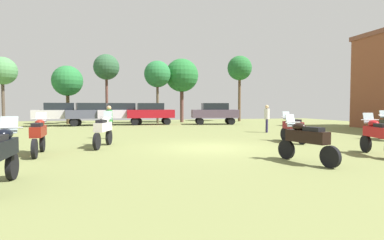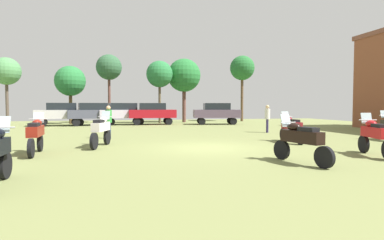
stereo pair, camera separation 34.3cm
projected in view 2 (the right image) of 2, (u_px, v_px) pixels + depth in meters
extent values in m
cube|color=olive|center=(208.00, 148.00, 12.52)|extent=(44.00, 52.00, 0.02)
cylinder|color=black|center=(5.00, 165.00, 7.11)|extent=(0.13, 0.65, 0.65)
cube|color=silver|center=(1.00, 125.00, 6.93)|extent=(0.36, 0.16, 0.39)
cylinder|color=#B7B7BC|center=(0.00, 128.00, 6.85)|extent=(0.62, 0.04, 0.04)
cylinder|color=black|center=(107.00, 137.00, 13.49)|extent=(0.29, 0.68, 0.67)
cylinder|color=black|center=(94.00, 141.00, 11.87)|extent=(0.29, 0.68, 0.67)
cube|color=silver|center=(101.00, 127.00, 12.66)|extent=(0.70, 1.42, 0.36)
ellipsoid|color=silver|center=(103.00, 120.00, 12.95)|extent=(0.43, 0.55, 0.24)
cube|color=black|center=(99.00, 121.00, 12.40)|extent=(0.43, 0.62, 0.12)
cube|color=silver|center=(106.00, 115.00, 13.29)|extent=(0.39, 0.24, 0.39)
cylinder|color=#B7B7BC|center=(105.00, 117.00, 13.19)|extent=(0.61, 0.19, 0.04)
cylinder|color=black|center=(283.00, 134.00, 15.08)|extent=(0.16, 0.63, 0.62)
cylinder|color=black|center=(300.00, 138.00, 13.46)|extent=(0.16, 0.63, 0.62)
cube|color=maroon|center=(292.00, 126.00, 14.25)|extent=(0.44, 1.41, 0.36)
ellipsoid|color=maroon|center=(289.00, 119.00, 14.54)|extent=(0.35, 0.50, 0.24)
cube|color=black|center=(294.00, 121.00, 13.99)|extent=(0.33, 0.58, 0.12)
cube|color=silver|center=(285.00, 115.00, 14.88)|extent=(0.37, 0.17, 0.39)
cylinder|color=#B7B7BC|center=(286.00, 117.00, 14.78)|extent=(0.62, 0.07, 0.04)
cylinder|color=black|center=(364.00, 144.00, 11.15)|extent=(0.29, 0.65, 0.64)
cube|color=#B2161A|center=(376.00, 132.00, 10.34)|extent=(0.72, 1.38, 0.36)
ellipsoid|color=#B2161A|center=(371.00, 124.00, 10.63)|extent=(0.44, 0.55, 0.24)
cube|color=black|center=(380.00, 126.00, 10.10)|extent=(0.44, 0.62, 0.12)
cube|color=silver|center=(366.00, 118.00, 10.95)|extent=(0.39, 0.25, 0.39)
cylinder|color=#B7B7BC|center=(368.00, 120.00, 10.86)|extent=(0.61, 0.21, 0.04)
cylinder|color=black|center=(282.00, 150.00, 9.74)|extent=(0.27, 0.63, 0.62)
cylinder|color=black|center=(324.00, 157.00, 8.30)|extent=(0.27, 0.63, 0.62)
cube|color=black|center=(302.00, 137.00, 9.00)|extent=(0.69, 1.43, 0.36)
ellipsoid|color=black|center=(294.00, 127.00, 9.26)|extent=(0.43, 0.54, 0.24)
cube|color=black|center=(308.00, 129.00, 8.77)|extent=(0.43, 0.62, 0.12)
cube|color=silver|center=(286.00, 120.00, 9.56)|extent=(0.39, 0.24, 0.39)
cylinder|color=#B7B7BC|center=(288.00, 122.00, 9.47)|extent=(0.61, 0.19, 0.04)
cylinder|color=black|center=(382.00, 133.00, 15.70)|extent=(0.23, 0.67, 0.66)
cube|color=silver|center=(384.00, 114.00, 15.50)|extent=(0.38, 0.21, 0.39)
cylinder|color=black|center=(40.00, 143.00, 11.46)|extent=(0.17, 0.66, 0.65)
cylinder|color=black|center=(31.00, 148.00, 9.94)|extent=(0.17, 0.66, 0.65)
cube|color=maroon|center=(36.00, 131.00, 10.68)|extent=(0.46, 1.37, 0.36)
ellipsoid|color=maroon|center=(37.00, 123.00, 10.96)|extent=(0.35, 0.50, 0.24)
cube|color=black|center=(34.00, 125.00, 10.44)|extent=(0.34, 0.58, 0.12)
cube|color=silver|center=(39.00, 117.00, 11.27)|extent=(0.37, 0.18, 0.39)
cylinder|color=#B7B7BC|center=(38.00, 119.00, 11.18)|extent=(0.62, 0.08, 0.04)
cylinder|color=black|center=(137.00, 122.00, 27.17)|extent=(0.64, 0.23, 0.64)
cylinder|color=black|center=(136.00, 121.00, 28.57)|extent=(0.64, 0.23, 0.64)
cylinder|color=black|center=(169.00, 121.00, 27.84)|extent=(0.64, 0.23, 0.64)
cylinder|color=black|center=(167.00, 121.00, 29.24)|extent=(0.64, 0.23, 0.64)
cube|color=maroon|center=(152.00, 114.00, 28.17)|extent=(4.32, 1.85, 0.75)
cube|color=black|center=(152.00, 106.00, 28.14)|extent=(2.38, 1.61, 0.61)
cylinder|color=black|center=(202.00, 121.00, 27.69)|extent=(0.66, 0.31, 0.64)
cylinder|color=black|center=(200.00, 121.00, 29.12)|extent=(0.66, 0.31, 0.64)
cylinder|color=black|center=(233.00, 121.00, 27.93)|extent=(0.66, 0.31, 0.64)
cylinder|color=black|center=(230.00, 121.00, 29.36)|extent=(0.66, 0.31, 0.64)
cube|color=#544357|center=(217.00, 114.00, 28.49)|extent=(4.51, 2.38, 0.75)
cube|color=black|center=(217.00, 106.00, 28.46)|extent=(2.56, 1.90, 0.61)
cylinder|color=black|center=(43.00, 123.00, 25.24)|extent=(0.67, 0.34, 0.64)
cylinder|color=black|center=(44.00, 122.00, 26.56)|extent=(0.67, 0.34, 0.64)
cylinder|color=black|center=(80.00, 122.00, 26.41)|extent=(0.67, 0.34, 0.64)
cylinder|color=black|center=(79.00, 121.00, 27.73)|extent=(0.67, 0.34, 0.64)
cube|color=#B8B2B6|center=(62.00, 114.00, 26.45)|extent=(4.56, 2.57, 0.75)
cube|color=black|center=(61.00, 106.00, 26.42)|extent=(2.62, 2.00, 0.61)
cylinder|color=black|center=(108.00, 122.00, 26.64)|extent=(0.67, 0.33, 0.64)
cylinder|color=black|center=(106.00, 121.00, 27.96)|extent=(0.67, 0.33, 0.64)
cylinder|color=black|center=(140.00, 121.00, 27.77)|extent=(0.67, 0.33, 0.64)
cylinder|color=black|center=(137.00, 121.00, 29.10)|extent=(0.67, 0.33, 0.64)
cube|color=#B7ACC0|center=(123.00, 114.00, 27.84)|extent=(4.55, 2.53, 0.75)
cube|color=black|center=(123.00, 106.00, 27.80)|extent=(2.61, 1.98, 0.61)
cylinder|color=black|center=(76.00, 123.00, 25.77)|extent=(0.67, 0.35, 0.64)
cylinder|color=black|center=(75.00, 122.00, 27.08)|extent=(0.67, 0.35, 0.64)
cylinder|color=black|center=(111.00, 122.00, 26.99)|extent=(0.67, 0.35, 0.64)
cylinder|color=black|center=(109.00, 121.00, 28.30)|extent=(0.67, 0.35, 0.64)
cube|color=#444658|center=(93.00, 114.00, 27.00)|extent=(4.58, 2.65, 0.75)
cube|color=black|center=(93.00, 106.00, 26.97)|extent=(2.64, 2.04, 0.61)
cylinder|color=#2B2450|center=(267.00, 126.00, 19.56)|extent=(0.14, 0.14, 0.87)
cylinder|color=#2B2450|center=(267.00, 126.00, 19.73)|extent=(0.14, 0.14, 0.87)
cylinder|color=silver|center=(267.00, 114.00, 19.61)|extent=(0.45, 0.45, 0.69)
sphere|color=tan|center=(267.00, 107.00, 19.59)|extent=(0.24, 0.24, 0.24)
cylinder|color=#202E46|center=(108.00, 130.00, 16.09)|extent=(0.14, 0.14, 0.84)
cylinder|color=#202E46|center=(110.00, 131.00, 15.97)|extent=(0.14, 0.14, 0.84)
cylinder|color=#2B8533|center=(108.00, 116.00, 16.00)|extent=(0.47, 0.47, 0.67)
sphere|color=tan|center=(108.00, 108.00, 15.98)|extent=(0.23, 0.23, 0.23)
cylinder|color=brown|center=(109.00, 98.00, 31.04)|extent=(0.27, 0.27, 5.11)
sphere|color=#2D5736|center=(109.00, 67.00, 30.90)|extent=(2.58, 2.58, 2.58)
cylinder|color=brown|center=(184.00, 103.00, 32.34)|extent=(0.38, 0.38, 4.21)
sphere|color=#246C30|center=(184.00, 75.00, 32.21)|extent=(3.52, 3.52, 3.52)
cylinder|color=#4E4036|center=(7.00, 101.00, 28.66)|extent=(0.27, 0.27, 4.44)
sphere|color=#4B844C|center=(6.00, 71.00, 28.53)|extent=(2.58, 2.58, 2.58)
cylinder|color=brown|center=(71.00, 106.00, 29.06)|extent=(0.31, 0.31, 3.48)
sphere|color=#256F35|center=(70.00, 81.00, 28.96)|extent=(2.87, 2.87, 2.87)
cylinder|color=brown|center=(160.00, 102.00, 30.60)|extent=(0.25, 0.25, 4.35)
sphere|color=#266D37|center=(160.00, 74.00, 30.47)|extent=(2.66, 2.66, 2.66)
cylinder|color=brown|center=(242.00, 97.00, 34.39)|extent=(0.30, 0.30, 5.42)
sphere|color=#23642C|center=(242.00, 68.00, 34.24)|extent=(2.76, 2.76, 2.76)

